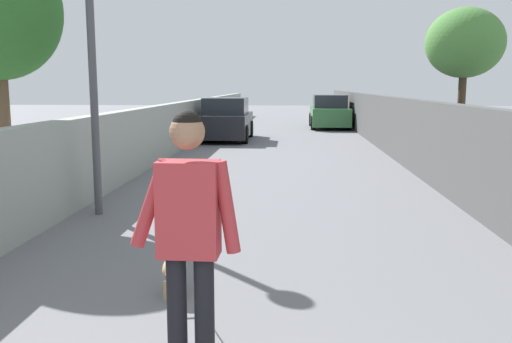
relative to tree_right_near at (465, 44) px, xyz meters
The scene contains 9 objects.
ground_plane 5.46m from the tree_right_near, 77.36° to the left, with size 80.00×80.00×0.00m, color slate.
wall_left 8.08m from the tree_right_near, 97.41° to the left, with size 48.00×0.30×1.46m, color #999E93.
fence_right 2.67m from the tree_right_near, 129.17° to the left, with size 48.00×0.30×1.66m, color #4C4C4C.
tree_right_near is the anchor object (origin of this frame).
lamp_post 9.11m from the tree_right_near, 128.33° to the left, with size 0.36×0.36×4.10m.
person_skateboarder 11.74m from the tree_right_near, 155.59° to the left, with size 0.23×0.71×1.76m.
dog 10.64m from the tree_right_near, 149.32° to the left, with size 2.01×0.59×1.06m.
car_near 9.29m from the tree_right_near, 46.57° to the left, with size 3.82×1.80×1.54m.
car_far 12.69m from the tree_right_near, 10.97° to the left, with size 4.05×1.80×1.54m.
Camera 1 is at (-0.88, -0.31, 2.00)m, focal length 38.69 mm.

